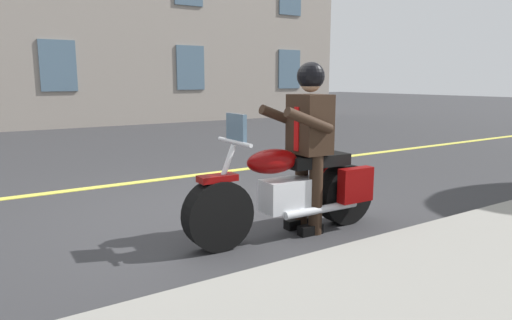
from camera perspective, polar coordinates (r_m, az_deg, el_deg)
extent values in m
plane|color=#333335|center=(5.54, -6.81, -6.52)|extent=(80.00, 80.00, 0.00)
cube|color=#E5DB4C|center=(7.33, -13.78, -2.62)|extent=(60.00, 0.16, 0.01)
cylinder|color=black|center=(4.28, -4.75, -6.85)|extent=(0.67, 0.22, 0.66)
cylinder|color=black|center=(5.14, 10.94, -4.14)|extent=(0.67, 0.22, 0.66)
cube|color=silver|center=(4.65, 4.09, -4.31)|extent=(0.57, 0.30, 0.32)
ellipsoid|color=#720505|center=(4.47, 2.06, -0.17)|extent=(0.57, 0.30, 0.24)
cube|color=black|center=(4.80, 7.55, -0.04)|extent=(0.71, 0.30, 0.12)
cube|color=#720505|center=(4.91, 12.28, -3.03)|extent=(0.40, 0.13, 0.36)
cube|color=#720505|center=(5.23, 8.97, -2.14)|extent=(0.40, 0.13, 0.36)
cylinder|color=silver|center=(4.22, -4.56, -3.29)|extent=(0.35, 0.06, 0.76)
cylinder|color=silver|center=(4.22, -2.69, 2.25)|extent=(0.05, 0.60, 0.04)
cube|color=#720505|center=(4.19, -4.82, -2.26)|extent=(0.36, 0.17, 0.06)
cylinder|color=silver|center=(4.75, 8.16, -6.09)|extent=(0.90, 0.11, 0.08)
cube|color=slate|center=(4.21, -2.47, 3.89)|extent=(0.05, 0.32, 0.28)
cylinder|color=black|center=(4.71, 7.43, -4.20)|extent=(0.14, 0.14, 0.84)
cube|color=black|center=(4.78, 6.76, -8.60)|extent=(0.26, 0.12, 0.10)
cylinder|color=black|center=(4.89, 5.67, -3.63)|extent=(0.14, 0.14, 0.84)
cube|color=black|center=(4.96, 5.04, -7.87)|extent=(0.26, 0.12, 0.10)
cube|color=black|center=(4.68, 6.70, 4.44)|extent=(0.33, 0.41, 0.60)
cube|color=red|center=(4.59, 5.11, 3.85)|extent=(0.03, 0.07, 0.44)
cylinder|color=black|center=(4.39, 6.63, 4.87)|extent=(0.55, 0.12, 0.28)
cylinder|color=black|center=(4.75, 3.35, 5.29)|extent=(0.55, 0.12, 0.28)
sphere|color=tan|center=(4.66, 6.81, 9.71)|extent=(0.22, 0.22, 0.22)
sphere|color=black|center=(4.66, 6.82, 10.32)|extent=(0.28, 0.28, 0.28)
cube|color=slate|center=(19.77, 4.16, 11.19)|extent=(1.10, 0.06, 1.60)
cube|color=slate|center=(17.39, -8.15, 11.29)|extent=(1.10, 0.06, 1.60)
cube|color=slate|center=(16.00, -23.39, 10.71)|extent=(1.10, 0.06, 1.60)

